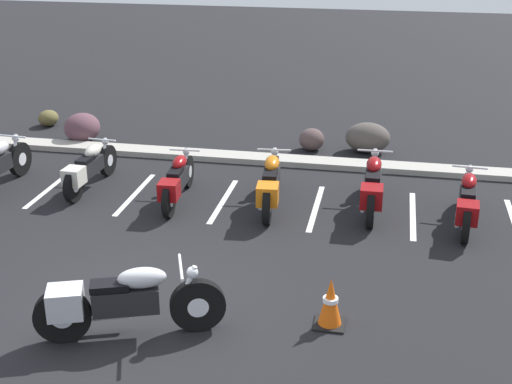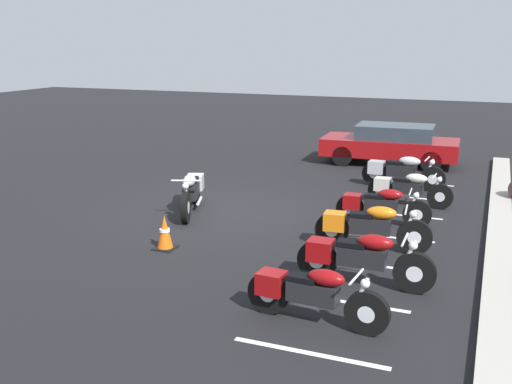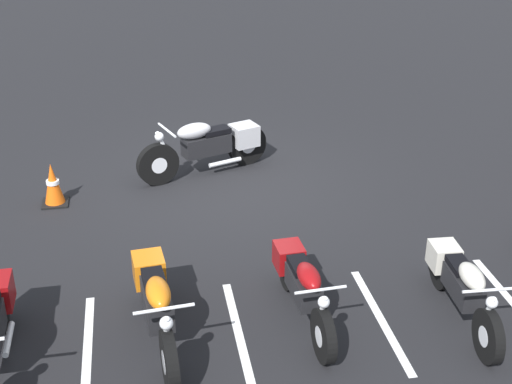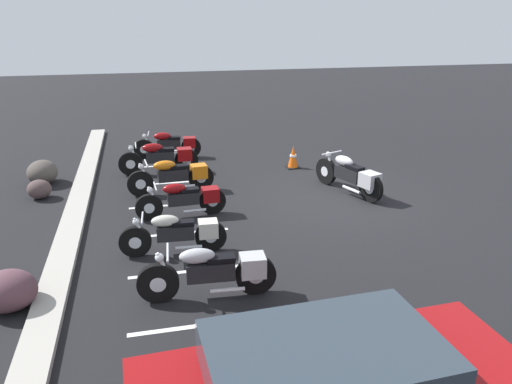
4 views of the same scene
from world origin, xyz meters
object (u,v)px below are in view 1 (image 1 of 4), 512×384
(landscape_rock_0, at_px, (368,138))
(parked_bike_1, at_px, (88,168))
(parked_bike_4, at_px, (372,186))
(landscape_rock_1, at_px, (82,127))
(parked_bike_5, at_px, (467,202))
(traffic_cone, at_px, (330,303))
(motorcycle_silver_featured, at_px, (120,301))
(parked_bike_3, at_px, (271,184))
(landscape_rock_2, at_px, (312,139))
(parked_bike_2, at_px, (177,181))
(landscape_rock_3, at_px, (48,118))

(landscape_rock_0, bearing_deg, parked_bike_1, -147.36)
(parked_bike_4, distance_m, landscape_rock_1, 7.24)
(parked_bike_4, height_order, landscape_rock_1, parked_bike_4)
(parked_bike_5, distance_m, traffic_cone, 4.01)
(parked_bike_4, bearing_deg, parked_bike_5, -102.98)
(landscape_rock_0, bearing_deg, motorcycle_silver_featured, -108.76)
(parked_bike_1, bearing_deg, parked_bike_3, -90.48)
(parked_bike_1, bearing_deg, landscape_rock_2, -47.72)
(parked_bike_1, distance_m, parked_bike_5, 6.93)
(motorcycle_silver_featured, height_order, landscape_rock_0, motorcycle_silver_featured)
(motorcycle_silver_featured, bearing_deg, parked_bike_5, 23.56)
(parked_bike_3, bearing_deg, traffic_cone, -163.74)
(parked_bike_1, relative_size, parked_bike_2, 0.99)
(parked_bike_2, xyz_separation_m, parked_bike_4, (3.49, 0.32, 0.05))
(parked_bike_4, relative_size, parked_bike_5, 1.07)
(parked_bike_1, distance_m, parked_bike_4, 5.33)
(parked_bike_3, bearing_deg, parked_bike_2, 88.07)
(landscape_rock_3, distance_m, traffic_cone, 10.80)
(landscape_rock_2, bearing_deg, landscape_rock_3, 174.76)
(traffic_cone, bearing_deg, landscape_rock_3, 135.23)
(parked_bike_2, bearing_deg, parked_bike_4, -87.99)
(landscape_rock_2, distance_m, landscape_rock_3, 6.60)
(parked_bike_2, distance_m, parked_bike_4, 3.50)
(landscape_rock_1, bearing_deg, motorcycle_silver_featured, -62.82)
(landscape_rock_3, bearing_deg, parked_bike_3, -32.53)
(motorcycle_silver_featured, distance_m, landscape_rock_0, 8.31)
(motorcycle_silver_featured, bearing_deg, parked_bike_3, 55.73)
(parked_bike_3, xyz_separation_m, landscape_rock_2, (0.33, 3.38, -0.23))
(parked_bike_2, height_order, traffic_cone, parked_bike_2)
(parked_bike_4, bearing_deg, parked_bike_1, 89.40)
(parked_bike_2, relative_size, landscape_rock_1, 2.37)
(parked_bike_1, relative_size, parked_bike_3, 0.92)
(parked_bike_1, xyz_separation_m, landscape_rock_1, (-1.36, 2.77, -0.10))
(parked_bike_2, distance_m, landscape_rock_2, 4.03)
(parked_bike_2, distance_m, traffic_cone, 4.71)
(parked_bike_1, height_order, parked_bike_2, parked_bike_2)
(parked_bike_1, height_order, landscape_rock_0, parked_bike_1)
(parked_bike_5, bearing_deg, parked_bike_1, 91.88)
(motorcycle_silver_featured, relative_size, parked_bike_4, 1.00)
(parked_bike_4, xyz_separation_m, landscape_rock_3, (-8.03, 3.76, -0.29))
(motorcycle_silver_featured, xyz_separation_m, parked_bike_4, (2.91, 4.60, -0.02))
(landscape_rock_1, bearing_deg, landscape_rock_2, 4.29)
(landscape_rock_2, bearing_deg, parked_bike_4, -65.29)
(motorcycle_silver_featured, height_order, landscape_rock_2, motorcycle_silver_featured)
(parked_bike_4, xyz_separation_m, parked_bike_5, (1.59, -0.35, -0.03))
(parked_bike_3, distance_m, landscape_rock_1, 5.75)
(parked_bike_3, height_order, parked_bike_4, parked_bike_4)
(parked_bike_1, xyz_separation_m, landscape_rock_3, (-2.70, 3.76, -0.24))
(parked_bike_1, relative_size, parked_bike_4, 0.90)
(parked_bike_3, bearing_deg, landscape_rock_2, -10.70)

